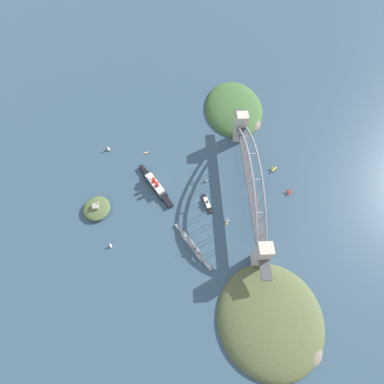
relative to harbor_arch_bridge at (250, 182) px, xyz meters
name	(u,v)px	position (x,y,z in m)	size (l,w,h in m)	color
ground_plane	(247,192)	(0.00, 0.00, -29.43)	(1400.00, 1400.00, 0.00)	#334C60
harbor_arch_bridge	(250,182)	(0.00, 0.00, 0.00)	(265.11, 17.22, 69.72)	beige
headland_west_shore	(272,320)	(-171.13, -5.91, -29.43)	(130.25, 124.33, 30.97)	#515B38
headland_east_shore	(235,110)	(163.89, -2.07, -29.43)	(131.29, 97.76, 29.44)	#3D6033
ocean_liner	(155,185)	(15.74, 131.86, -23.90)	(74.82, 51.50, 19.30)	black
naval_cruiser	(193,247)	(-78.74, 81.56, -26.55)	(66.29, 46.38, 17.15)	gray
harbor_ferry_steamer	(207,203)	(-15.79, 58.85, -27.02)	(31.96, 13.76, 7.93)	black
fort_island_mid_harbor	(97,208)	(-17.90, 212.66, -24.96)	(38.50, 37.19, 13.45)	#4C6038
seaplane_taxiing_near_bridge	(274,169)	(36.82, -45.67, -27.24)	(9.36, 9.54, 5.07)	#B7B7B2
seaplane_second_in_formation	(289,192)	(-3.45, -61.07, -27.34)	(10.22, 8.91, 4.88)	#B7B7B2
small_boat_0	(108,148)	(86.89, 207.14, -24.69)	(8.71, 7.69, 10.16)	brown
small_boat_1	(206,180)	(21.52, 57.02, -25.45)	(4.02, 6.91, 8.46)	black
small_boat_2	(227,220)	(-43.64, 33.80, -24.94)	(10.78, 6.90, 9.67)	gold
small_boat_3	(110,245)	(-72.34, 189.58, -26.04)	(6.81, 4.75, 7.11)	silver
small_boat_4	(146,153)	(77.35, 147.75, -28.66)	(5.13, 9.43, 2.08)	gold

